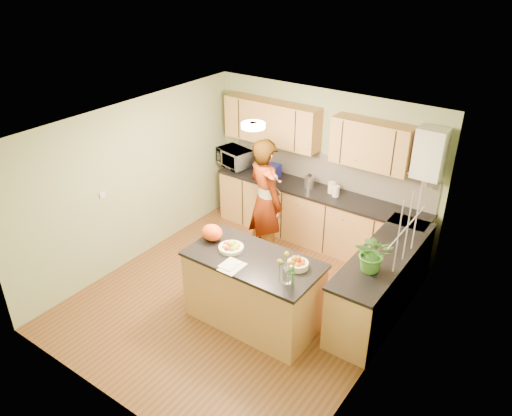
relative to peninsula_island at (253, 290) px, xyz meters
The scene contains 28 objects.
floor 0.71m from the peninsula_island, 145.18° to the left, with size 4.50×4.50×0.00m, color #563818.
ceiling 2.07m from the peninsula_island, 145.18° to the left, with size 4.00×4.50×0.02m, color white.
wall_back 2.69m from the peninsula_island, 99.44° to the left, with size 4.00×0.02×2.50m, color #95A677.
wall_front 2.14m from the peninsula_island, 102.21° to the right, with size 4.00×0.02×2.50m, color #95A677.
wall_left 2.56m from the peninsula_island, behind, with size 0.02×4.50×2.50m, color #95A677.
wall_right 1.77m from the peninsula_island, 10.58° to the left, with size 0.02×4.50×2.50m, color #95A677.
back_counter 2.27m from the peninsula_island, 98.20° to the left, with size 3.64×0.62×0.94m.
right_counter 1.71m from the peninsula_island, 41.88° to the left, with size 0.62×2.24×0.94m.
splashback 2.65m from the peninsula_island, 97.28° to the left, with size 3.60×0.02×0.52m, color silver.
upper_cabinets 2.80m from the peninsula_island, 104.16° to the left, with size 3.20×0.34×0.70m.
boiler 3.05m from the peninsula_island, 61.83° to the left, with size 0.40×0.30×0.86m.
window_right 2.09m from the peninsula_island, 29.68° to the left, with size 0.01×1.30×1.05m.
light_switch 2.56m from the peninsula_island, behind, with size 0.02×0.09×0.09m, color white.
ceiling_lamp 2.10m from the peninsula_island, 125.45° to the left, with size 0.30×0.30×0.07m.
peninsula_island is the anchor object (origin of this frame).
fruit_dish 0.64m from the peninsula_island, behind, with size 0.32×0.32×0.11m.
orange_bowl 0.80m from the peninsula_island, 15.26° to the left, with size 0.26×0.26×0.15m.
flower_vase 1.00m from the peninsula_island, 16.70° to the right, with size 0.24×0.24×0.44m.
orange_bag 0.92m from the peninsula_island, behind, with size 0.29×0.24×0.22m, color #FF5415.
papers 0.59m from the peninsula_island, 108.43° to the right, with size 0.23×0.32×0.01m, color white.
violinist 1.60m from the peninsula_island, 118.56° to the left, with size 0.73×0.48×2.00m, color #DBA786.
violin 1.65m from the peninsula_island, 115.27° to the left, with size 0.56×0.23×0.11m, color #4B1304, non-canonical shape.
microwave 3.09m from the peninsula_island, 131.87° to the left, with size 0.59×0.40×0.32m, color white.
blue_box 2.63m from the peninsula_island, 118.80° to the left, with size 0.29×0.21×0.23m, color #212498.
kettle 2.37m from the peninsula_island, 102.58° to the left, with size 0.15×0.15×0.28m.
jar_cream 2.36m from the peninsula_island, 92.91° to the left, with size 0.12×0.12×0.18m, color #F2E9C2.
jar_white 2.28m from the peninsula_island, 90.10° to the left, with size 0.11×0.11×0.17m, color white.
potted_plant 1.60m from the peninsula_island, 27.75° to the left, with size 0.44×0.38×0.49m, color #3B7928.
Camera 1 is at (3.44, -4.50, 4.44)m, focal length 35.00 mm.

